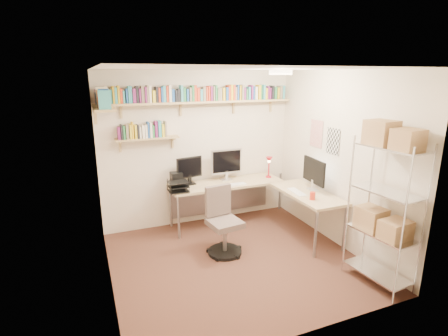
{
  "coord_description": "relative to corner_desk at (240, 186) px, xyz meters",
  "views": [
    {
      "loc": [
        -1.74,
        -3.85,
        2.43
      ],
      "look_at": [
        0.05,
        0.55,
        1.16
      ],
      "focal_mm": 28.0,
      "sensor_mm": 36.0,
      "label": 1
    }
  ],
  "objects": [
    {
      "name": "ground",
      "position": [
        -0.49,
        -0.94,
        -0.72
      ],
      "size": [
        3.2,
        3.2,
        0.0
      ],
      "primitive_type": "plane",
      "color": "#40261B",
      "rests_on": "ground"
    },
    {
      "name": "room_shell",
      "position": [
        -0.48,
        -0.94,
        0.83
      ],
      "size": [
        3.24,
        3.04,
        2.52
      ],
      "color": "beige",
      "rests_on": "ground"
    },
    {
      "name": "wall_shelves",
      "position": [
        -0.91,
        0.35,
        1.31
      ],
      "size": [
        3.12,
        1.09,
        0.8
      ],
      "color": "tan",
      "rests_on": "ground"
    },
    {
      "name": "corner_desk",
      "position": [
        0.0,
        0.0,
        0.0
      ],
      "size": [
        2.23,
        1.84,
        1.25
      ],
      "color": "#CBB584",
      "rests_on": "ground"
    },
    {
      "name": "office_chair",
      "position": [
        -0.55,
        -0.64,
        -0.32
      ],
      "size": [
        0.5,
        0.5,
        0.95
      ],
      "rotation": [
        0.0,
        0.0,
        0.13
      ],
      "color": "black",
      "rests_on": "ground"
    },
    {
      "name": "wire_rack",
      "position": [
        0.87,
        -2.02,
        0.48
      ],
      "size": [
        0.44,
        0.79,
        1.94
      ],
      "rotation": [
        0.0,
        0.0,
        0.09
      ],
      "color": "silver",
      "rests_on": "ground"
    }
  ]
}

